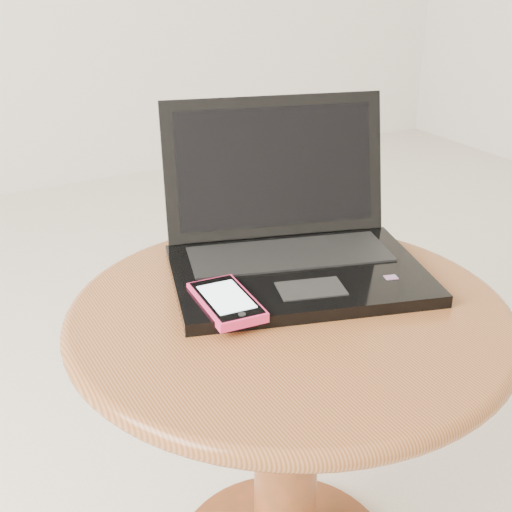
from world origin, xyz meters
TOP-DOWN VIEW (x-y plane):
  - table at (-0.05, -0.05)m, footprint 0.60×0.60m
  - laptop at (0.02, 0.05)m, footprint 0.42×0.39m
  - phone_black at (-0.12, -0.01)m, footprint 0.09×0.14m
  - phone_pink at (-0.13, -0.03)m, footprint 0.07×0.13m

SIDE VIEW (x-z plane):
  - table at x=-0.05m, z-range 0.14..0.61m
  - phone_black at x=-0.12m, z-range 0.48..0.49m
  - phone_pink at x=-0.13m, z-range 0.49..0.50m
  - laptop at x=0.02m, z-range 0.40..0.63m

